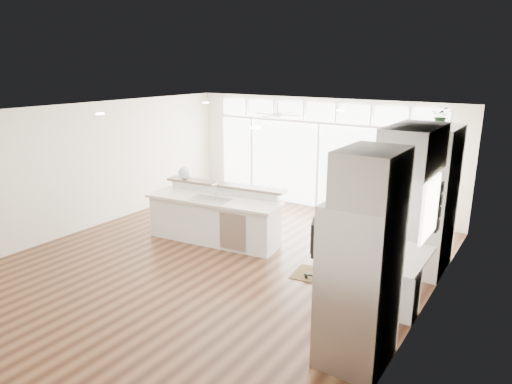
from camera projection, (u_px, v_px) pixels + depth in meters
The scene contains 23 objects.
floor at pixel (220, 262), 8.30m from camera, with size 7.00×8.00×0.02m, color #3C2012.
ceiling at pixel (217, 112), 7.57m from camera, with size 7.00×8.00×0.02m, color silver.
wall_back at pixel (320, 154), 11.14m from camera, with size 7.00×0.04×2.70m, color white.
wall_left at pixel (90, 166), 9.80m from camera, with size 0.04×8.00×2.70m, color white.
wall_right at pixel (426, 229), 6.07m from camera, with size 0.04×8.00×2.70m, color white.
glass_wall at pixel (318, 166), 11.18m from camera, with size 5.80×0.06×2.08m, color white.
transom_row at pixel (320, 112), 10.82m from camera, with size 5.90×0.06×0.40m, color white.
desk_window at pixel (430, 208), 6.28m from camera, with size 0.04×0.85×0.85m, color silver.
ceiling_fan at pixel (278, 110), 10.14m from camera, with size 1.16×1.16×0.32m, color white.
recessed_lights at pixel (224, 112), 7.74m from camera, with size 3.40×3.00×0.02m, color white.
oven_cabinet at pixel (432, 200), 7.72m from camera, with size 0.64×1.20×2.50m, color white.
desk_nook at pixel (399, 279), 6.77m from camera, with size 0.72×1.30×0.76m, color white.
upper_cabinets at pixel (414, 149), 6.22m from camera, with size 0.64×1.30×0.64m, color white.
refrigerator at pixel (359, 284), 5.29m from camera, with size 0.76×0.90×2.00m, color #A7A6AB.
fridge_cabinet at pixel (372, 176), 4.91m from camera, with size 0.64×0.90×0.60m, color white.
framed_photos at pixel (439, 207), 6.82m from camera, with size 0.06×0.22×0.80m, color black.
kitchen_island at pixel (214, 215), 9.11m from camera, with size 2.78×1.05×1.10m, color white.
rug at pixel (319, 276), 7.73m from camera, with size 0.86×0.62×0.01m, color #342410.
office_chair at pixel (325, 252), 7.44m from camera, with size 0.53×0.49×1.02m, color black.
fishbowl at pixel (184, 173), 9.68m from camera, with size 0.27×0.27×0.27m, color silver.
monitor at pixel (397, 241), 6.65m from camera, with size 0.08×0.51×0.42m, color black.
keyboard at pixel (384, 252), 6.80m from camera, with size 0.13×0.35×0.02m, color silver.
potted_plant at pixel (441, 118), 7.35m from camera, with size 0.28×0.32×0.25m, color #254F21.
Camera 1 is at (4.77, -6.01, 3.46)m, focal length 32.00 mm.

